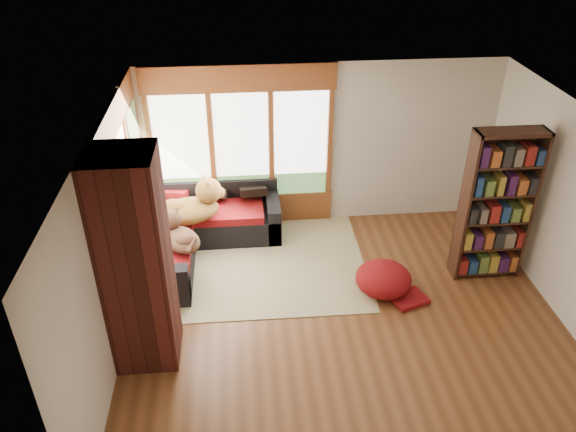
{
  "coord_description": "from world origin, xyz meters",
  "views": [
    {
      "loc": [
        -1.23,
        -5.36,
        4.86
      ],
      "look_at": [
        -0.63,
        1.04,
        0.95
      ],
      "focal_mm": 35.0,
      "sensor_mm": 36.0,
      "label": 1
    }
  ],
  "objects_px": {
    "sectional_sofa": "(195,235)",
    "dog_brindle": "(179,232)",
    "pouf": "(384,278)",
    "bookshelf": "(496,207)",
    "brick_chimney": "(136,263)",
    "dog_tan": "(192,203)",
    "area_rug": "(242,259)"
  },
  "relations": [
    {
      "from": "dog_brindle",
      "to": "bookshelf",
      "type": "bearing_deg",
      "value": -125.37
    },
    {
      "from": "area_rug",
      "to": "pouf",
      "type": "xyz_separation_m",
      "value": [
        1.89,
        -0.92,
        0.21
      ]
    },
    {
      "from": "area_rug",
      "to": "pouf",
      "type": "height_order",
      "value": "pouf"
    },
    {
      "from": "brick_chimney",
      "to": "pouf",
      "type": "relative_size",
      "value": 3.43
    },
    {
      "from": "brick_chimney",
      "to": "bookshelf",
      "type": "bearing_deg",
      "value": 14.2
    },
    {
      "from": "sectional_sofa",
      "to": "dog_brindle",
      "type": "distance_m",
      "value": 0.75
    },
    {
      "from": "brick_chimney",
      "to": "area_rug",
      "type": "bearing_deg",
      "value": 57.72
    },
    {
      "from": "brick_chimney",
      "to": "dog_tan",
      "type": "distance_m",
      "value": 2.21
    },
    {
      "from": "dog_tan",
      "to": "dog_brindle",
      "type": "relative_size",
      "value": 1.34
    },
    {
      "from": "area_rug",
      "to": "sectional_sofa",
      "type": "bearing_deg",
      "value": 159.14
    },
    {
      "from": "pouf",
      "to": "brick_chimney",
      "type": "bearing_deg",
      "value": -163.94
    },
    {
      "from": "bookshelf",
      "to": "area_rug",
      "type": "bearing_deg",
      "value": 169.39
    },
    {
      "from": "dog_brindle",
      "to": "pouf",
      "type": "bearing_deg",
      "value": -133.42
    },
    {
      "from": "dog_tan",
      "to": "area_rug",
      "type": "bearing_deg",
      "value": -41.11
    },
    {
      "from": "brick_chimney",
      "to": "dog_tan",
      "type": "height_order",
      "value": "brick_chimney"
    },
    {
      "from": "sectional_sofa",
      "to": "dog_brindle",
      "type": "bearing_deg",
      "value": -104.92
    },
    {
      "from": "sectional_sofa",
      "to": "dog_tan",
      "type": "relative_size",
      "value": 2.01
    },
    {
      "from": "sectional_sofa",
      "to": "pouf",
      "type": "relative_size",
      "value": 2.9
    },
    {
      "from": "brick_chimney",
      "to": "sectional_sofa",
      "type": "distance_m",
      "value": 2.32
    },
    {
      "from": "sectional_sofa",
      "to": "dog_tan",
      "type": "xyz_separation_m",
      "value": [
        -0.0,
        0.06,
        0.51
      ]
    },
    {
      "from": "bookshelf",
      "to": "dog_brindle",
      "type": "xyz_separation_m",
      "value": [
        -4.25,
        0.31,
        -0.35
      ]
    },
    {
      "from": "dog_tan",
      "to": "dog_brindle",
      "type": "bearing_deg",
      "value": -118.7
    },
    {
      "from": "bookshelf",
      "to": "pouf",
      "type": "distance_m",
      "value": 1.78
    },
    {
      "from": "area_rug",
      "to": "dog_brindle",
      "type": "distance_m",
      "value": 1.16
    },
    {
      "from": "sectional_sofa",
      "to": "bookshelf",
      "type": "relative_size",
      "value": 1.01
    },
    {
      "from": "brick_chimney",
      "to": "bookshelf",
      "type": "height_order",
      "value": "brick_chimney"
    },
    {
      "from": "bookshelf",
      "to": "dog_tan",
      "type": "bearing_deg",
      "value": 166.78
    },
    {
      "from": "area_rug",
      "to": "bookshelf",
      "type": "xyz_separation_m",
      "value": [
        3.41,
        -0.64,
        1.08
      ]
    },
    {
      "from": "area_rug",
      "to": "dog_brindle",
      "type": "relative_size",
      "value": 4.36
    },
    {
      "from": "bookshelf",
      "to": "pouf",
      "type": "relative_size",
      "value": 2.87
    },
    {
      "from": "brick_chimney",
      "to": "sectional_sofa",
      "type": "height_order",
      "value": "brick_chimney"
    },
    {
      "from": "brick_chimney",
      "to": "dog_tan",
      "type": "bearing_deg",
      "value": 78.2
    }
  ]
}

